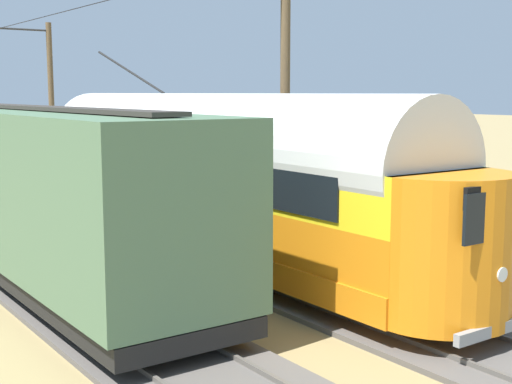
{
  "coord_description": "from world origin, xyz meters",
  "views": [
    {
      "loc": [
        9.52,
        21.46,
        4.32
      ],
      "look_at": [
        -0.77,
        6.98,
        1.82
      ],
      "focal_mm": 49.5,
      "sensor_mm": 36.0,
      "label": 1
    }
  ],
  "objects_px": {
    "catenary_pole_mid_near": "(283,102)",
    "catenary_pole_foreground": "(50,98)",
    "vintage_streetcar": "(208,173)",
    "boxcar_adjacent": "(47,190)"
  },
  "relations": [
    {
      "from": "catenary_pole_mid_near",
      "to": "catenary_pole_foreground",
      "type": "bearing_deg",
      "value": -90.0
    },
    {
      "from": "vintage_streetcar",
      "to": "catenary_pole_foreground",
      "type": "xyz_separation_m",
      "value": [
        -2.78,
        -19.74,
        1.81
      ]
    },
    {
      "from": "boxcar_adjacent",
      "to": "catenary_pole_mid_near",
      "type": "distance_m",
      "value": 7.33
    },
    {
      "from": "vintage_streetcar",
      "to": "boxcar_adjacent",
      "type": "height_order",
      "value": "vintage_streetcar"
    },
    {
      "from": "boxcar_adjacent",
      "to": "catenary_pole_foreground",
      "type": "bearing_deg",
      "value": -109.57
    },
    {
      "from": "vintage_streetcar",
      "to": "catenary_pole_foreground",
      "type": "distance_m",
      "value": 20.02
    },
    {
      "from": "catenary_pole_foreground",
      "to": "boxcar_adjacent",
      "type": "bearing_deg",
      "value": 70.43
    },
    {
      "from": "vintage_streetcar",
      "to": "catenary_pole_foreground",
      "type": "relative_size",
      "value": 2.3
    },
    {
      "from": "boxcar_adjacent",
      "to": "catenary_pole_foreground",
      "type": "distance_m",
      "value": 21.15
    },
    {
      "from": "catenary_pole_foreground",
      "to": "catenary_pole_mid_near",
      "type": "relative_size",
      "value": 1.0
    }
  ]
}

